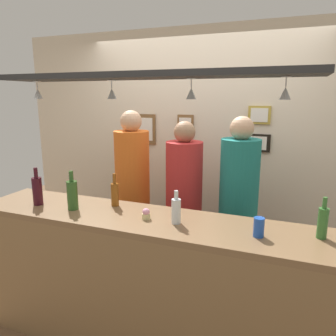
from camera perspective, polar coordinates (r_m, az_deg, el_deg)
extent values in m
plane|color=brown|center=(3.12, -0.73, -24.56)|extent=(8.00, 8.00, 0.00)
cube|color=beige|center=(3.58, 5.77, 3.12)|extent=(4.40, 0.06, 2.60)
cube|color=brown|center=(2.34, -4.03, -9.23)|extent=(2.70, 0.55, 0.04)
cube|color=olive|center=(2.39, -6.63, -23.07)|extent=(2.65, 0.04, 1.00)
cube|color=black|center=(2.22, -3.87, 16.04)|extent=(2.20, 0.36, 0.04)
cylinder|color=silver|center=(2.69, -22.19, 14.06)|extent=(0.06, 0.06, 0.00)
cylinder|color=silver|center=(2.69, -22.14, 13.47)|extent=(0.01, 0.01, 0.06)
cone|color=silver|center=(2.68, -22.02, 12.09)|extent=(0.07, 0.07, 0.08)
cylinder|color=silver|center=(2.41, -9.98, 15.03)|extent=(0.06, 0.06, 0.00)
cylinder|color=silver|center=(2.41, -9.96, 14.38)|extent=(0.01, 0.01, 0.06)
cone|color=silver|center=(2.41, -9.90, 12.84)|extent=(0.07, 0.07, 0.08)
cylinder|color=silver|center=(2.17, 4.16, 15.47)|extent=(0.06, 0.06, 0.00)
cylinder|color=silver|center=(2.17, 4.15, 14.75)|extent=(0.01, 0.01, 0.06)
cone|color=silver|center=(2.17, 4.12, 13.03)|extent=(0.07, 0.07, 0.08)
cylinder|color=silver|center=(2.08, 20.24, 14.88)|extent=(0.06, 0.06, 0.00)
cylinder|color=silver|center=(2.08, 20.18, 14.13)|extent=(0.01, 0.01, 0.06)
cone|color=silver|center=(2.07, 20.04, 12.34)|extent=(0.07, 0.07, 0.08)
cube|color=#2D334C|center=(3.44, -6.04, -12.79)|extent=(0.17, 0.18, 0.83)
cylinder|color=orange|center=(3.18, -6.36, 0.01)|extent=(0.34, 0.34, 0.73)
sphere|color=tan|center=(3.11, -6.57, 8.23)|extent=(0.21, 0.21, 0.21)
cube|color=#2D334C|center=(3.26, 2.72, -14.64)|extent=(0.17, 0.18, 0.79)
cylinder|color=red|center=(2.99, 2.87, -1.90)|extent=(0.34, 0.34, 0.69)
sphere|color=#9E7556|center=(2.91, 2.96, 6.39)|extent=(0.20, 0.20, 0.20)
cube|color=#2D334C|center=(3.15, 11.83, -15.67)|extent=(0.17, 0.18, 0.82)
cylinder|color=#1E7A75|center=(2.87, 12.52, -2.05)|extent=(0.34, 0.34, 0.71)
sphere|color=tan|center=(2.79, 12.96, 6.88)|extent=(0.20, 0.20, 0.20)
cylinder|color=#2D5623|center=(2.55, -16.56, -4.67)|extent=(0.08, 0.08, 0.22)
cylinder|color=#2D5623|center=(2.51, -16.78, -1.40)|extent=(0.03, 0.03, 0.08)
cylinder|color=#336B2D|center=(2.18, 25.69, -8.82)|extent=(0.06, 0.06, 0.19)
cylinder|color=#336B2D|center=(2.14, 26.02, -5.57)|extent=(0.03, 0.03, 0.07)
cylinder|color=silver|center=(2.19, 1.45, -7.67)|extent=(0.06, 0.06, 0.17)
cylinder|color=silver|center=(2.16, 1.46, -4.80)|extent=(0.03, 0.03, 0.06)
cylinder|color=#380F19|center=(2.75, -22.12, -3.82)|extent=(0.08, 0.08, 0.22)
cylinder|color=#380F19|center=(2.72, -22.38, -0.78)|extent=(0.03, 0.03, 0.08)
cylinder|color=brown|center=(2.56, -9.39, -4.69)|extent=(0.06, 0.06, 0.18)
cylinder|color=brown|center=(2.53, -9.50, -1.87)|extent=(0.03, 0.03, 0.08)
cylinder|color=#1E4CB2|center=(2.08, 15.78, -10.05)|extent=(0.07, 0.07, 0.12)
cylinder|color=beige|center=(2.29, -3.89, -8.51)|extent=(0.06, 0.06, 0.04)
sphere|color=pink|center=(2.28, -3.90, -7.76)|extent=(0.05, 0.05, 0.05)
cube|color=brown|center=(3.74, -4.10, 6.89)|extent=(0.26, 0.02, 0.34)
cube|color=white|center=(3.73, -4.18, 6.87)|extent=(0.20, 0.01, 0.26)
cube|color=brown|center=(3.56, 3.10, 7.31)|extent=(0.18, 0.02, 0.26)
cube|color=white|center=(3.54, 3.04, 7.29)|extent=(0.14, 0.01, 0.20)
cube|color=#B29338|center=(3.39, 15.87, 9.02)|extent=(0.22, 0.02, 0.18)
cube|color=white|center=(3.37, 15.85, 9.01)|extent=(0.17, 0.01, 0.14)
cube|color=black|center=(3.42, 15.16, 4.33)|extent=(0.30, 0.02, 0.18)
cube|color=white|center=(3.40, 15.14, 4.31)|extent=(0.23, 0.01, 0.14)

